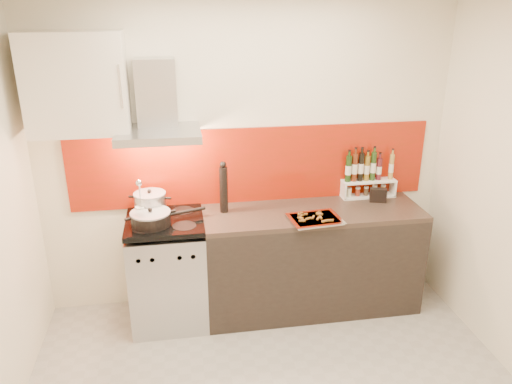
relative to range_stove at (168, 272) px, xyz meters
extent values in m
cube|color=silver|center=(0.70, 0.30, 0.86)|extent=(3.40, 0.02, 2.60)
cube|color=maroon|center=(0.75, 0.29, 0.78)|extent=(3.00, 0.02, 0.64)
cube|color=#B7B7BA|center=(0.00, 0.00, -0.02)|extent=(0.60, 0.60, 0.84)
cube|color=black|center=(0.00, -0.28, -0.11)|extent=(0.50, 0.02, 0.40)
cube|color=#B7B7BA|center=(0.00, -0.28, 0.28)|extent=(0.56, 0.02, 0.12)
cube|color=#FF190C|center=(0.00, -0.29, 0.28)|extent=(0.10, 0.01, 0.04)
cube|color=black|center=(0.00, 0.00, 0.45)|extent=(0.60, 0.60, 0.04)
cube|color=black|center=(1.20, 0.00, -0.01)|extent=(1.80, 0.60, 0.86)
cube|color=#2D1F1C|center=(1.20, 0.00, 0.44)|extent=(1.80, 0.60, 0.04)
cube|color=#B7B7BA|center=(0.00, 0.05, 1.14)|extent=(0.62, 0.50, 0.06)
cube|color=#B7B7BA|center=(0.00, 0.20, 1.42)|extent=(0.30, 0.18, 0.50)
sphere|color=#FFD18C|center=(-0.15, 0.05, 1.10)|extent=(0.07, 0.07, 0.07)
sphere|color=#FFD18C|center=(0.15, 0.05, 1.10)|extent=(0.07, 0.07, 0.07)
cube|color=silver|center=(-0.55, 0.13, 1.51)|extent=(0.70, 0.35, 0.72)
cylinder|color=#B7B7BA|center=(-0.10, 0.11, 0.56)|extent=(0.25, 0.25, 0.17)
cylinder|color=#99999E|center=(-0.10, 0.11, 0.65)|extent=(0.25, 0.25, 0.01)
sphere|color=black|center=(-0.10, 0.11, 0.67)|extent=(0.03, 0.03, 0.03)
cylinder|color=black|center=(-0.10, -0.08, 0.52)|extent=(0.30, 0.30, 0.09)
cylinder|color=#99999E|center=(-0.10, -0.08, 0.57)|extent=(0.30, 0.30, 0.01)
sphere|color=black|center=(-0.10, -0.08, 0.59)|extent=(0.03, 0.03, 0.03)
cylinder|color=black|center=(0.18, 0.00, 0.53)|extent=(0.28, 0.11, 0.03)
cylinder|color=silver|center=(-0.18, 0.00, 0.52)|extent=(0.08, 0.08, 0.13)
cylinder|color=silver|center=(-0.17, 0.00, 0.69)|extent=(0.01, 0.06, 0.24)
sphere|color=silver|center=(-0.17, -0.05, 0.80)|extent=(0.05, 0.05, 0.05)
cylinder|color=black|center=(0.48, 0.10, 0.65)|extent=(0.07, 0.07, 0.38)
sphere|color=black|center=(0.48, 0.10, 0.86)|extent=(0.05, 0.05, 0.05)
cube|color=white|center=(1.75, 0.22, 0.47)|extent=(0.47, 0.13, 0.01)
cube|color=white|center=(1.52, 0.22, 0.53)|extent=(0.01, 0.13, 0.13)
cube|color=white|center=(1.98, 0.22, 0.53)|extent=(0.02, 0.13, 0.13)
cube|color=white|center=(1.75, 0.22, 0.60)|extent=(0.47, 0.13, 0.02)
cylinder|color=black|center=(1.56, 0.22, 0.73)|extent=(0.05, 0.05, 0.23)
cylinder|color=#52200E|center=(1.61, 0.22, 0.74)|extent=(0.05, 0.05, 0.25)
cylinder|color=black|center=(1.67, 0.22, 0.74)|extent=(0.05, 0.05, 0.25)
cylinder|color=brown|center=(1.72, 0.22, 0.72)|extent=(0.05, 0.05, 0.22)
cylinder|color=#1D3413|center=(1.78, 0.22, 0.74)|extent=(0.05, 0.05, 0.25)
cylinder|color=#4F151C|center=(1.83, 0.22, 0.71)|extent=(0.04, 0.04, 0.19)
cylinder|color=olive|center=(1.94, 0.22, 0.72)|extent=(0.04, 0.04, 0.22)
cylinder|color=beige|center=(1.58, 0.22, 0.50)|extent=(0.04, 0.04, 0.06)
cylinder|color=maroon|center=(1.66, 0.22, 0.51)|extent=(0.04, 0.04, 0.06)
cylinder|color=brown|center=(1.73, 0.22, 0.51)|extent=(0.04, 0.04, 0.07)
cylinder|color=white|center=(1.81, 0.22, 0.51)|extent=(0.04, 0.04, 0.08)
cylinder|color=#A56A1B|center=(1.89, 0.22, 0.51)|extent=(0.04, 0.04, 0.07)
cube|color=black|center=(1.79, 0.10, 0.52)|extent=(0.15, 0.10, 0.12)
cube|color=silver|center=(1.16, -0.20, 0.47)|extent=(0.40, 0.32, 0.01)
cube|color=silver|center=(1.16, -0.20, 0.48)|extent=(0.42, 0.34, 0.01)
cube|color=red|center=(1.16, -0.20, 0.48)|extent=(0.36, 0.28, 0.01)
cube|color=brown|center=(1.06, -0.12, 0.49)|extent=(0.04, 0.05, 0.01)
cube|color=brown|center=(1.09, -0.13, 0.49)|extent=(0.05, 0.02, 0.01)
cube|color=brown|center=(1.18, -0.22, 0.49)|extent=(0.04, 0.05, 0.01)
cube|color=brown|center=(1.21, -0.11, 0.49)|extent=(0.05, 0.04, 0.01)
cube|color=brown|center=(1.21, -0.28, 0.49)|extent=(0.05, 0.03, 0.01)
cube|color=brown|center=(1.05, -0.11, 0.49)|extent=(0.04, 0.05, 0.01)
cube|color=brown|center=(1.22, -0.11, 0.49)|extent=(0.02, 0.05, 0.01)
cube|color=brown|center=(1.07, -0.11, 0.49)|extent=(0.02, 0.05, 0.01)
cube|color=brown|center=(1.20, -0.21, 0.49)|extent=(0.01, 0.05, 0.01)
cube|color=brown|center=(1.10, -0.21, 0.49)|extent=(0.05, 0.03, 0.01)
cube|color=brown|center=(1.04, -0.24, 0.49)|extent=(0.05, 0.02, 0.01)
cube|color=brown|center=(1.04, -0.19, 0.49)|extent=(0.05, 0.05, 0.01)
cube|color=brown|center=(1.26, -0.27, 0.49)|extent=(0.05, 0.02, 0.01)
cube|color=brown|center=(1.14, -0.19, 0.49)|extent=(0.04, 0.05, 0.01)
cube|color=brown|center=(1.21, -0.15, 0.49)|extent=(0.05, 0.03, 0.01)
cube|color=brown|center=(1.07, -0.14, 0.49)|extent=(0.04, 0.05, 0.01)
camera|label=1|loc=(0.13, -3.61, 2.07)|focal=35.00mm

